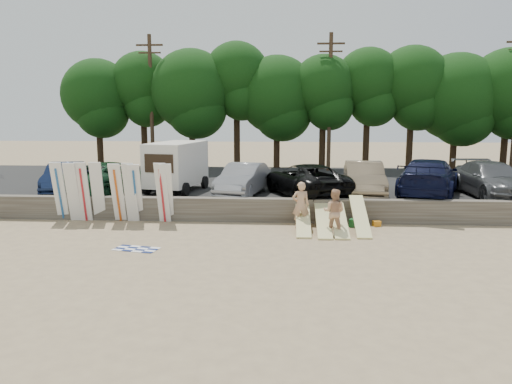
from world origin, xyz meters
The scene contains 31 objects.
ground centered at (0.00, 0.00, 0.00)m, with size 120.00×120.00×0.00m, color tan.
seawall centered at (0.00, 3.00, 0.50)m, with size 44.00×0.50×1.00m, color #6B6356.
parking_lot centered at (0.00, 10.50, 0.35)m, with size 44.00×14.50×0.70m, color #282828.
treeline centered at (1.03, 17.39, 6.14)m, with size 33.36×6.36×8.74m.
utility_poles centered at (2.00, 16.00, 5.43)m, with size 25.80×0.26×9.00m.
box_trailer centered at (-6.25, 6.57, 2.06)m, with size 2.78×4.12×2.43m.
car_0 centered at (-11.67, 5.93, 1.42)m, with size 1.53×4.40×1.45m, color #111D3D.
car_1 centered at (-9.11, 5.72, 1.47)m, with size 2.55×5.53×1.54m, color #143820.
car_2 centered at (-2.84, 5.60, 1.45)m, with size 1.59×4.55×1.50m, color gray.
car_3 centered at (0.13, 5.48, 1.47)m, with size 2.54×5.51×1.53m, color black.
car_4 centered at (2.85, 5.78, 1.50)m, with size 1.69×4.84×1.59m, color #7F6B50.
car_5 centered at (5.89, 5.99, 1.57)m, with size 2.44×6.01×1.75m, color black.
car_6 centered at (8.74, 5.87, 1.50)m, with size 2.24×5.51×1.60m, color #4A4B4F.
surfboard_upright_0 centered at (-10.39, 2.54, 1.27)m, with size 0.50×0.06×2.60m, color white.
surfboard_upright_1 centered at (-9.78, 2.43, 1.27)m, with size 0.50×0.06×2.60m, color white.
surfboard_upright_2 centered at (-9.33, 2.48, 1.28)m, with size 0.50×0.06×2.60m, color white.
surfboard_upright_3 centered at (-8.76, 2.59, 1.28)m, with size 0.50×0.06×2.60m, color white.
surfboard_upright_4 centered at (-7.86, 2.45, 1.26)m, with size 0.50×0.06×2.60m, color white.
surfboard_upright_5 centered at (-7.31, 2.47, 1.27)m, with size 0.50×0.06×2.60m, color white.
surfboard_upright_6 centered at (-7.10, 2.51, 1.25)m, with size 0.50×0.06×2.60m, color white.
surfboard_upright_7 centered at (-5.94, 2.46, 1.28)m, with size 0.50×0.06×2.60m, color white.
surfboard_upright_8 centered at (-5.78, 2.49, 1.26)m, with size 0.50×0.06×2.60m, color white.
surfboard_low_0 centered at (-0.12, 1.57, 0.45)m, with size 0.56×3.00×0.07m, color #ECE395.
surfboard_low_1 centered at (0.66, 1.42, 0.45)m, with size 0.56×3.00×0.07m, color #ECE395.
surfboard_low_2 centered at (1.28, 1.46, 0.48)m, with size 0.56×3.00×0.07m, color #ECE395.
surfboard_low_3 centered at (2.10, 1.60, 0.59)m, with size 0.56×3.00×0.07m, color #ECE395.
beachgoer_a centered at (-0.21, 1.85, 0.94)m, with size 0.69×0.45×1.88m, color tan.
beachgoer_b centered at (1.03, 0.90, 0.87)m, with size 0.85×0.66×1.75m, color tan.
cooler centered at (1.98, 2.20, 0.16)m, with size 0.38×0.30×0.32m, color #238139.
gear_bag centered at (2.90, 2.40, 0.11)m, with size 0.30×0.25×0.22m, color orange.
beach_towel centered at (-5.86, -1.61, 0.01)m, with size 1.50×1.50×0.00m, color white.
Camera 1 is at (-0.75, -17.74, 4.62)m, focal length 35.00 mm.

